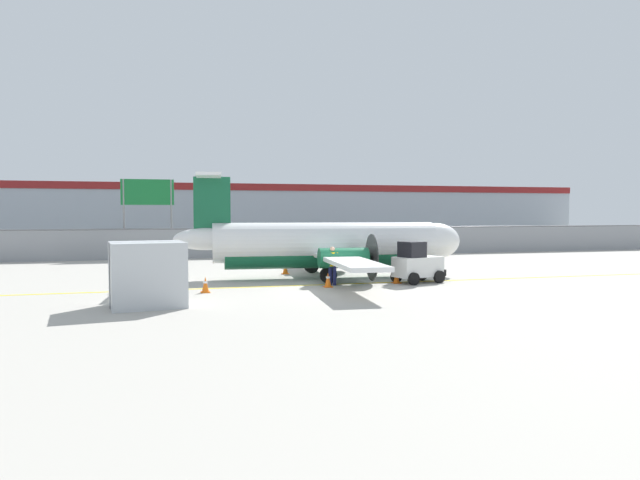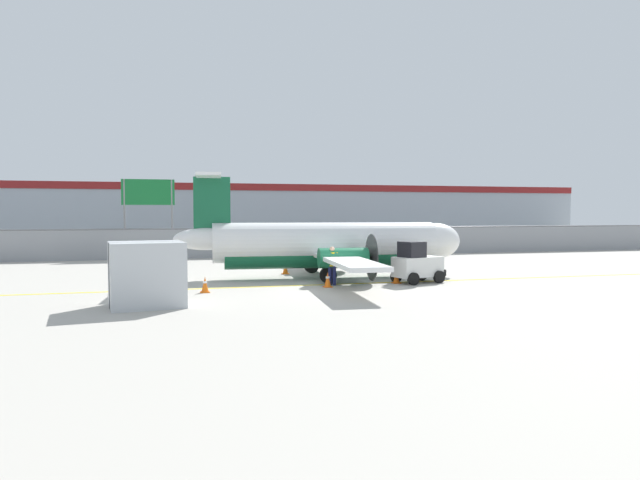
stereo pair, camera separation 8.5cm
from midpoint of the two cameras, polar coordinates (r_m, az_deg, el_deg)
name	(u,v)px [view 1 (the left image)]	position (r m, az deg, el deg)	size (l,w,h in m)	color
ground_plane	(331,284)	(25.32, 1.00, -4.46)	(140.00, 140.00, 0.01)	#ADA89E
perimeter_fence	(270,241)	(40.80, -5.10, -0.13)	(98.00, 0.10, 2.10)	gray
parking_lot_strip	(248,247)	(52.22, -7.21, -0.65)	(98.00, 17.00, 0.12)	#38383A
background_building	(228,211)	(70.49, -9.20, 2.84)	(91.00, 8.10, 6.50)	#A8B2BC
commuter_airplane	(330,245)	(27.75, 0.94, -0.50)	(14.18, 16.07, 4.92)	white
baggage_tug	(417,264)	(26.19, 9.58, -2.38)	(2.54, 1.90, 1.88)	silver
ground_crew_worker	(332,264)	(24.94, 1.15, -2.38)	(0.51, 0.47, 1.70)	#191E4C
cargo_container	(147,274)	(20.25, -16.99, -3.29)	(2.66, 2.33, 2.20)	#B7BCC1
traffic_cone_near_left	(397,276)	(25.92, 7.57, -3.62)	(0.36, 0.36, 0.64)	orange
traffic_cone_near_right	(328,280)	(24.38, 0.71, -4.01)	(0.36, 0.36, 0.64)	orange
traffic_cone_far_left	(205,285)	(23.20, -11.49, -4.41)	(0.36, 0.36, 0.64)	orange
traffic_cone_far_right	(285,268)	(29.52, -3.56, -2.82)	(0.36, 0.36, 0.64)	orange
parked_car_0	(65,242)	(48.07, -24.18, -0.18)	(4.22, 2.03, 1.58)	silver
parked_car_1	(134,240)	(48.61, -18.11, -0.04)	(4.34, 2.30, 1.58)	#B28C19
parked_car_2	(192,238)	(51.77, -12.77, 0.19)	(4.39, 2.43, 1.58)	gray
parked_car_3	(244,240)	(48.14, -7.62, 0.05)	(4.32, 2.25, 1.58)	#B28C19
parked_car_4	(311,238)	(49.74, -1.00, 0.16)	(4.38, 2.42, 1.58)	red
parked_car_5	(347,234)	(58.83, 2.66, 0.57)	(4.28, 2.18, 1.58)	black
parked_car_6	(412,236)	(54.61, 9.19, 0.36)	(4.24, 2.08, 1.58)	red
highway_sign	(148,199)	(41.87, -16.92, 3.97)	(3.60, 0.14, 5.50)	slate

